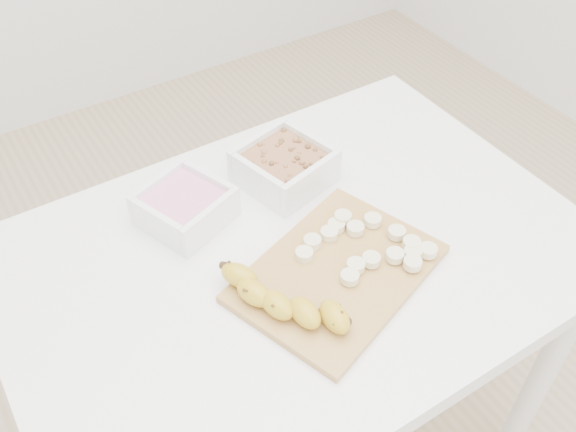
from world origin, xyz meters
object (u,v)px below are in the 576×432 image
table (297,286)px  banana (286,300)px  bowl_yogurt (185,206)px  bowl_granola (284,166)px  cutting_board (337,273)px

table → banana: 0.19m
bowl_yogurt → bowl_granola: bearing=-1.0°
table → cutting_board: bearing=-73.1°
bowl_yogurt → bowl_granola: size_ratio=0.97×
bowl_yogurt → cutting_board: 0.30m
table → banana: size_ratio=4.51×
table → banana: banana is taller
table → bowl_granola: bowl_granola is taller
table → bowl_yogurt: size_ratio=5.55×
bowl_yogurt → banana: bearing=-81.9°
bowl_yogurt → table: bearing=-53.7°
table → cutting_board: 0.13m
table → bowl_yogurt: 0.25m
table → banana: bearing=-130.3°
bowl_granola → banana: bowl_granola is taller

